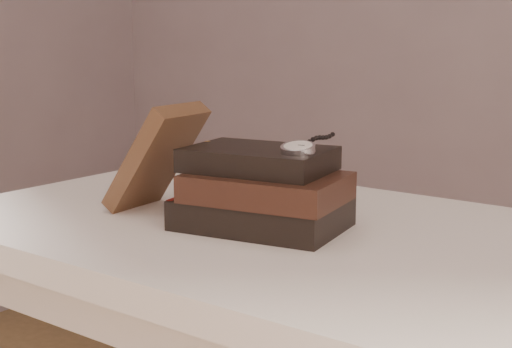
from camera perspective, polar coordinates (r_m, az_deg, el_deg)
The scene contains 5 objects.
table at distance 1.09m, azimuth 2.02°, elevation -8.57°, with size 1.00×0.60×0.75m.
book_stack at distance 1.04m, azimuth 0.50°, elevation -1.32°, with size 0.25×0.19×0.11m.
journal at distance 1.14m, azimuth -7.57°, elevation 1.28°, with size 0.03×0.11×0.18m, color #3C2517.
pocket_watch at distance 0.99m, azimuth 3.38°, elevation 2.05°, with size 0.05×0.15×0.02m.
eyeglasses at distance 1.14m, azimuth -1.40°, elevation 0.34°, with size 0.11×0.12×0.04m.
Camera 1 is at (0.59, -0.49, 1.02)m, focal length 52.65 mm.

